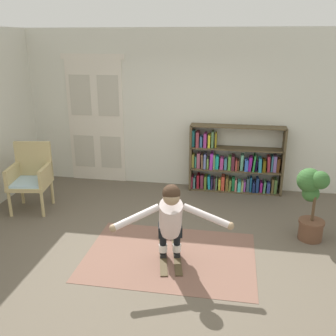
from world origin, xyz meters
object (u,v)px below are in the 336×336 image
(potted_plant, at_px, (312,199))
(bookshelf, at_px, (233,165))
(person_skier, at_px, (171,217))
(wicker_chair, at_px, (31,175))
(skis_pair, at_px, (170,253))

(potted_plant, bearing_deg, bookshelf, 124.30)
(bookshelf, height_order, person_skier, bookshelf)
(bookshelf, xyz_separation_m, wicker_chair, (-3.26, -1.35, 0.08))
(wicker_chair, distance_m, person_skier, 2.85)
(skis_pair, bearing_deg, potted_plant, 23.61)
(bookshelf, height_order, wicker_chair, bookshelf)
(bookshelf, bearing_deg, skis_pair, -107.40)
(bookshelf, height_order, skis_pair, bookshelf)
(bookshelf, xyz_separation_m, potted_plant, (1.10, -1.62, 0.09))
(bookshelf, relative_size, person_skier, 1.21)
(skis_pair, bearing_deg, wicker_chair, 156.67)
(wicker_chair, bearing_deg, skis_pair, -23.33)
(wicker_chair, relative_size, skis_pair, 1.11)
(skis_pair, distance_m, person_skier, 0.67)
(potted_plant, height_order, skis_pair, potted_plant)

